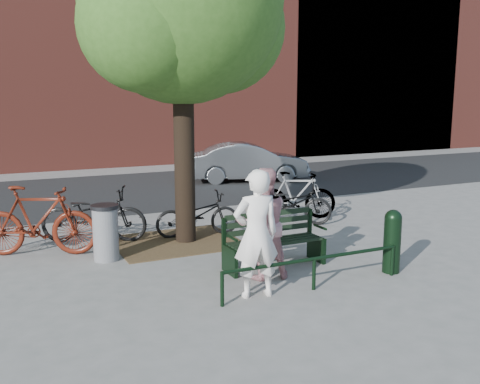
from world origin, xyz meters
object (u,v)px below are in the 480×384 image
park_bench (273,239)px  person_left (256,234)px  person_right (263,224)px  bollard (392,239)px  bicycle_c (198,214)px  parked_car (249,162)px  litter_bin (106,232)px

park_bench → person_left: (-0.90, -1.13, 0.45)m
person_right → bollard: (2.04, -0.68, -0.32)m
person_right → bollard: 2.17m
bicycle_c → park_bench: bearing=-162.7°
person_left → parked_car: size_ratio=0.47×
person_left → bollard: size_ratio=1.77×
park_bench → person_right: size_ratio=0.98×
person_left → bollard: bearing=-173.1°
bollard → litter_bin: 4.90m
park_bench → parked_car: parked_car is taller
bollard → parked_car: (2.17, 9.59, 0.09)m
person_left → litter_bin: person_left is taller
park_bench → bollard: (1.60, -1.14, 0.08)m
person_left → litter_bin: bearing=-52.2°
litter_bin → bicycle_c: size_ratio=0.57×
person_right → bicycle_c: size_ratio=1.01×
bollard → litter_bin: (-4.09, 2.70, -0.06)m
person_right → parked_car: bearing=-105.6°
parked_car → person_left: bearing=170.7°
park_bench → bicycle_c: (-0.43, 2.40, -0.02)m
litter_bin → person_left: bearing=-59.4°
person_right → bicycle_c: (0.00, 2.86, -0.43)m
person_left → litter_bin: (-1.59, 2.69, -0.43)m
bollard → litter_bin: size_ratio=1.06×
park_bench → litter_bin: (-2.49, 1.56, 0.03)m
park_bench → person_left: size_ratio=0.94×
person_right → parked_car: (4.20, 8.91, -0.23)m
park_bench → person_right: bearing=-133.6°
park_bench → parked_car: (3.77, 8.45, 0.18)m
person_right → bicycle_c: 2.89m
person_left → litter_bin: 3.15m
bicycle_c → litter_bin: bearing=119.2°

